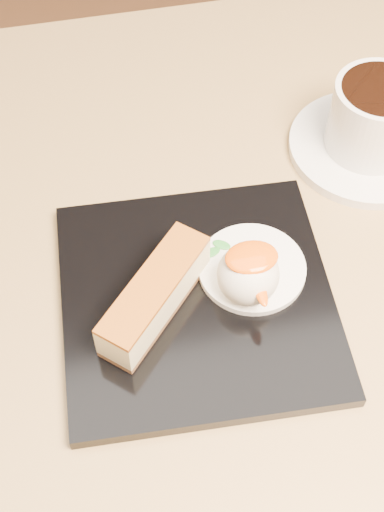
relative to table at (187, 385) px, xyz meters
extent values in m
cylinder|color=black|center=(0.00, 0.00, -0.21)|extent=(0.08, 0.08, 0.66)
cube|color=brown|center=(0.00, 0.00, 0.14)|extent=(0.80, 0.80, 0.04)
cube|color=black|center=(0.01, 0.00, 0.16)|extent=(0.23, 0.23, 0.01)
cube|color=brown|center=(-0.03, -0.01, 0.17)|extent=(0.10, 0.11, 0.01)
cube|color=beige|center=(-0.03, -0.01, 0.19)|extent=(0.10, 0.11, 0.03)
cube|color=#8F510F|center=(-0.03, -0.01, 0.20)|extent=(0.10, 0.11, 0.00)
cylinder|color=white|center=(0.06, 0.01, 0.17)|extent=(0.09, 0.09, 0.01)
sphere|color=white|center=(0.05, -0.01, 0.19)|extent=(0.05, 0.05, 0.05)
ellipsoid|color=#FE5C08|center=(0.05, 0.00, 0.21)|extent=(0.04, 0.03, 0.01)
ellipsoid|color=green|center=(0.03, 0.03, 0.17)|extent=(0.02, 0.01, 0.00)
ellipsoid|color=green|center=(0.04, 0.04, 0.17)|extent=(0.02, 0.02, 0.00)
ellipsoid|color=green|center=(0.02, 0.04, 0.17)|extent=(0.01, 0.02, 0.00)
cylinder|color=white|center=(0.21, 0.14, 0.16)|extent=(0.15, 0.15, 0.01)
cylinder|color=white|center=(0.21, 0.14, 0.20)|extent=(0.08, 0.08, 0.07)
cylinder|color=black|center=(0.21, 0.14, 0.23)|extent=(0.07, 0.07, 0.00)
camera|label=1|loc=(-0.06, -0.30, 0.66)|focal=50.00mm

